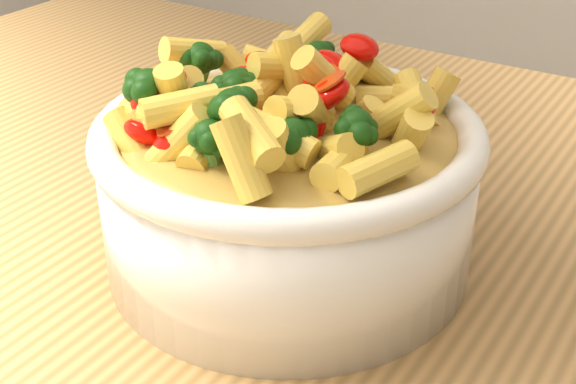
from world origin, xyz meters
The scene contains 3 objects.
table centered at (0.00, 0.00, 0.80)m, with size 1.20×0.80×0.90m.
serving_bowl centered at (0.05, -0.07, 0.96)m, with size 0.26×0.26×0.11m.
pasta_salad centered at (0.05, -0.07, 1.03)m, with size 0.21×0.21×0.05m.
Camera 1 is at (0.30, -0.48, 1.22)m, focal length 50.00 mm.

